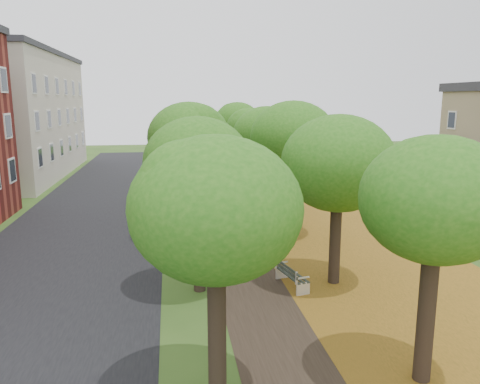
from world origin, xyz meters
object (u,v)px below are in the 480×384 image
object	(u,v)px
bench	(291,275)
car_white	(407,193)
car_red	(453,214)
car_grey	(430,207)

from	to	relation	value
bench	car_white	size ratio (longest dim) A/B	0.36
car_red	car_white	distance (m)	5.77
bench	car_red	xyz separation A→B (m)	(10.03, 6.12, 0.30)
car_grey	car_white	bearing A→B (deg)	-16.31
bench	car_white	xyz separation A→B (m)	(10.60, 11.85, 0.28)
car_red	car_white	world-z (taller)	car_red
bench	car_grey	world-z (taller)	car_grey
car_grey	car_white	size ratio (longest dim) A/B	0.89
car_grey	car_red	bearing A→B (deg)	172.58
car_white	car_red	bearing A→B (deg)	152.18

